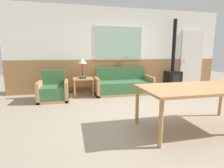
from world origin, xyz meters
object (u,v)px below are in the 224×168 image
object	(u,v)px
table_lamp	(82,61)
dining_table	(199,91)
couch	(123,86)
side_table	(83,81)
wood_stove	(173,73)
armchair	(53,91)

from	to	relation	value
table_lamp	dining_table	xyz separation A→B (m)	(1.71, -2.89, -0.36)
couch	table_lamp	world-z (taller)	table_lamp
couch	side_table	world-z (taller)	couch
side_table	couch	bearing A→B (deg)	-1.67
dining_table	wood_stove	distance (m)	3.17
armchair	wood_stove	size ratio (longest dim) A/B	0.34
couch	armchair	world-z (taller)	couch
dining_table	couch	bearing A→B (deg)	99.52
armchair	wood_stove	distance (m)	3.90
table_lamp	wood_stove	world-z (taller)	wood_stove
side_table	dining_table	size ratio (longest dim) A/B	0.30
side_table	table_lamp	size ratio (longest dim) A/B	0.99
side_table	wood_stove	distance (m)	3.04
couch	side_table	distance (m)	1.26
couch	wood_stove	size ratio (longest dim) A/B	0.76
armchair	side_table	size ratio (longest dim) A/B	1.37
side_table	wood_stove	bearing A→B (deg)	1.66
dining_table	armchair	bearing A→B (deg)	136.39
couch	wood_stove	distance (m)	1.82
dining_table	table_lamp	bearing A→B (deg)	120.71
wood_stove	couch	bearing A→B (deg)	-176.04
table_lamp	wood_stove	distance (m)	3.08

